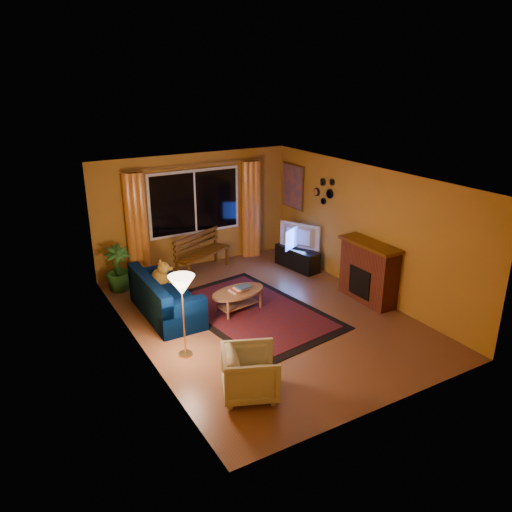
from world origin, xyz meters
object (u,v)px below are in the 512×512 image
armchair (250,371)px  floor_lamp (184,317)px  bench (203,263)px  tv_console (297,258)px  coffee_table (238,301)px  sofa (166,295)px

armchair → floor_lamp: floor_lamp is taller
bench → tv_console: size_ratio=1.29×
coffee_table → tv_console: bearing=29.5°
sofa → tv_console: size_ratio=1.69×
floor_lamp → tv_console: (3.56, 2.14, -0.42)m
sofa → floor_lamp: (-0.25, -1.46, 0.27)m
tv_console → sofa: bearing=-177.2°
armchair → sofa: bearing=25.5°
bench → tv_console: 2.08m
armchair → coffee_table: 2.55m
coffee_table → tv_console: 2.45m
sofa → armchair: 2.84m
floor_lamp → armchair: bearing=-74.8°
bench → sofa: bearing=-157.7°
sofa → coffee_table: (1.18, -0.52, -0.18)m
sofa → coffee_table: bearing=-23.7°
sofa → armchair: size_ratio=2.50×
armchair → coffee_table: size_ratio=0.69×
armchair → tv_console: (3.19, 3.52, -0.14)m
sofa → tv_console: (3.31, 0.68, -0.15)m
armchair → floor_lamp: size_ratio=0.57×
sofa → coffee_table: 1.30m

